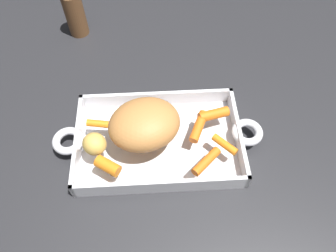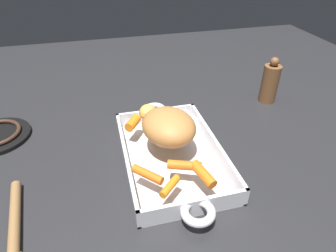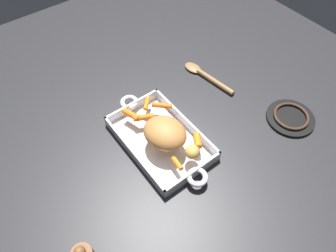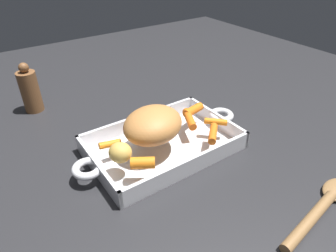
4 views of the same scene
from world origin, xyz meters
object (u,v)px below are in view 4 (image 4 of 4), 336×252
object	(u,v)px
potato_golden_large	(120,152)
pepper_mill	(30,90)
baby_carrot_northeast	(193,110)
baby_carrot_southwest	(216,122)
baby_carrot_center_left	(110,144)
baby_carrot_southeast	(189,119)
baby_carrot_center_right	(213,134)
baby_carrot_long	(143,163)
roasting_dish	(163,145)
serving_spoon	(322,206)
pork_roast	(152,124)

from	to	relation	value
potato_golden_large	pepper_mill	distance (m)	0.40
pepper_mill	baby_carrot_northeast	bearing A→B (deg)	133.54
baby_carrot_southwest	baby_carrot_center_left	distance (m)	0.25
baby_carrot_southeast	baby_carrot_southwest	bearing A→B (deg)	137.12
baby_carrot_center_right	baby_carrot_long	size ratio (longest dim) A/B	1.43
baby_carrot_center_right	baby_carrot_southwest	bearing A→B (deg)	-139.18
baby_carrot_center_right	baby_carrot_northeast	xyz separation A→B (m)	(-0.03, -0.10, 0.00)
roasting_dish	baby_carrot_southwest	bearing A→B (deg)	163.72
baby_carrot_center_right	baby_carrot_southwest	distance (m)	0.05
pepper_mill	baby_carrot_long	bearing A→B (deg)	103.37
serving_spoon	baby_carrot_long	bearing A→B (deg)	126.11
pork_roast	baby_carrot_northeast	size ratio (longest dim) A/B	2.20
roasting_dish	baby_carrot_southeast	size ratio (longest dim) A/B	6.19
pork_roast	serving_spoon	world-z (taller)	pork_roast
baby_carrot_center_right	baby_carrot_southeast	world-z (taller)	baby_carrot_southeast
baby_carrot_northeast	pepper_mill	size ratio (longest dim) A/B	0.45
serving_spoon	pepper_mill	size ratio (longest dim) A/B	1.68
baby_carrot_center_right	baby_carrot_long	bearing A→B (deg)	0.27
baby_carrot_southeast	baby_carrot_northeast	world-z (taller)	baby_carrot_northeast
roasting_dish	baby_carrot_long	xyz separation A→B (m)	(0.10, 0.07, 0.04)
baby_carrot_center_left	pepper_mill	size ratio (longest dim) A/B	0.33
pork_roast	pepper_mill	distance (m)	0.40
serving_spoon	baby_carrot_northeast	bearing A→B (deg)	86.23
baby_carrot_center_right	baby_carrot_southeast	size ratio (longest dim) A/B	0.97
baby_carrot_long	serving_spoon	size ratio (longest dim) A/B	0.20
baby_carrot_center_left	pepper_mill	world-z (taller)	pepper_mill
baby_carrot_center_right	baby_carrot_northeast	bearing A→B (deg)	-104.75
roasting_dish	potato_golden_large	size ratio (longest dim) A/B	9.16
pepper_mill	baby_carrot_center_left	bearing A→B (deg)	103.33
baby_carrot_long	potato_golden_large	bearing A→B (deg)	-59.36
pork_roast	serving_spoon	distance (m)	0.37
pepper_mill	potato_golden_large	bearing A→B (deg)	101.24
baby_carrot_southwest	baby_carrot_long	bearing A→B (deg)	9.07
baby_carrot_center_right	potato_golden_large	distance (m)	0.21
baby_carrot_southeast	baby_carrot_northeast	distance (m)	0.04
baby_carrot_long	pepper_mill	bearing A→B (deg)	-76.63
baby_carrot_long	baby_carrot_southeast	world-z (taller)	baby_carrot_long
baby_carrot_southeast	baby_carrot_southwest	world-z (taller)	baby_carrot_southeast
baby_carrot_southwest	pepper_mill	size ratio (longest dim) A/B	0.38
potato_golden_large	baby_carrot_northeast	bearing A→B (deg)	-165.16
baby_carrot_northeast	serving_spoon	xyz separation A→B (m)	(-0.02, 0.35, -0.04)
roasting_dish	pork_roast	xyz separation A→B (m)	(0.03, -0.00, 0.07)
roasting_dish	serving_spoon	bearing A→B (deg)	113.59
baby_carrot_center_right	baby_carrot_center_left	distance (m)	0.23
baby_carrot_long	baby_carrot_center_left	world-z (taller)	baby_carrot_long
potato_golden_large	baby_carrot_southeast	bearing A→B (deg)	-170.12
pork_roast	baby_carrot_northeast	distance (m)	0.15
baby_carrot_northeast	pepper_mill	xyz separation A→B (m)	(0.31, -0.33, 0.01)
baby_carrot_center_right	roasting_dish	bearing A→B (deg)	-39.58
baby_carrot_southeast	baby_carrot_long	bearing A→B (deg)	23.95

